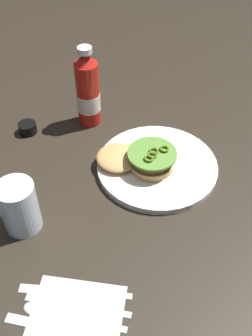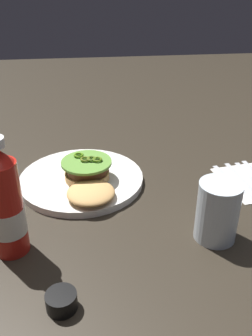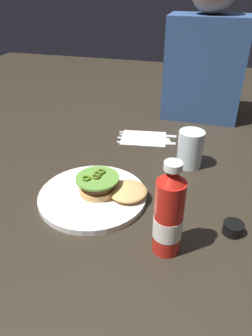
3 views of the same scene
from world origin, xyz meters
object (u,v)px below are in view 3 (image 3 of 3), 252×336
at_px(burger_sandwich, 109,187).
at_px(napkin, 144,138).
at_px(ketchup_bottle, 169,215).
at_px(spoon_utensil, 152,137).
at_px(diner_person, 206,56).
at_px(fork_utensil, 149,139).
at_px(dinner_plate, 93,196).
at_px(steak_knife, 150,142).
at_px(butter_knife, 151,134).
at_px(condiment_cup, 233,228).
at_px(water_glass, 190,149).

height_order(burger_sandwich, napkin, burger_sandwich).
relative_size(ketchup_bottle, spoon_utensil, 1.15).
height_order(ketchup_bottle, napkin, ketchup_bottle).
bearing_deg(burger_sandwich, diner_person, 74.50).
height_order(fork_utensil, spoon_utensil, same).
distance_m(dinner_plate, diner_person, 0.76).
xyz_separation_m(fork_utensil, spoon_utensil, (0.01, 0.02, -0.00)).
bearing_deg(napkin, diner_person, 58.14).
height_order(steak_knife, butter_knife, same).
bearing_deg(butter_knife, napkin, -119.31).
bearing_deg(dinner_plate, spoon_utensil, 79.39).
relative_size(ketchup_bottle, condiment_cup, 4.64).
height_order(dinner_plate, water_glass, water_glass).
bearing_deg(steak_knife, dinner_plate, -102.43).
relative_size(burger_sandwich, spoon_utensil, 1.00).
bearing_deg(diner_person, steak_knife, -114.76).
bearing_deg(diner_person, ketchup_bottle, -90.33).
relative_size(burger_sandwich, butter_knife, 0.87).
distance_m(steak_knife, butter_knife, 0.07).
distance_m(condiment_cup, butter_knife, 0.56).
xyz_separation_m(burger_sandwich, fork_utensil, (0.03, 0.37, -0.03)).
height_order(dinner_plate, burger_sandwich, burger_sandwich).
relative_size(water_glass, diner_person, 0.21).
height_order(dinner_plate, butter_knife, dinner_plate).
distance_m(water_glass, condiment_cup, 0.32).
distance_m(burger_sandwich, condiment_cup, 0.33).
height_order(burger_sandwich, steak_knife, burger_sandwich).
xyz_separation_m(dinner_plate, burger_sandwich, (0.04, 0.02, 0.03)).
bearing_deg(burger_sandwich, ketchup_bottle, -38.64).
xyz_separation_m(dinner_plate, steak_knife, (0.08, 0.37, -0.00)).
height_order(burger_sandwich, water_glass, water_glass).
height_order(steak_knife, fork_utensil, same).
height_order(burger_sandwich, spoon_utensil, burger_sandwich).
bearing_deg(burger_sandwich, spoon_utensil, 84.88).
distance_m(steak_knife, spoon_utensil, 0.04).
xyz_separation_m(water_glass, napkin, (-0.18, 0.15, -0.06)).
xyz_separation_m(burger_sandwich, condiment_cup, (0.32, -0.05, -0.02)).
distance_m(ketchup_bottle, steak_knife, 0.52).
distance_m(steak_knife, diner_person, 0.43).
relative_size(condiment_cup, steak_knife, 0.23).
relative_size(dinner_plate, water_glass, 2.49).
bearing_deg(water_glass, burger_sandwich, -129.24).
distance_m(water_glass, butter_knife, 0.25).
bearing_deg(napkin, burger_sandwich, -91.15).
xyz_separation_m(dinner_plate, napkin, (0.05, 0.40, -0.01)).
height_order(burger_sandwich, fork_utensil, burger_sandwich).
bearing_deg(ketchup_bottle, napkin, 108.18).
bearing_deg(condiment_cup, steak_knife, 125.25).
distance_m(napkin, butter_knife, 0.04).
relative_size(butter_knife, diner_person, 0.39).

